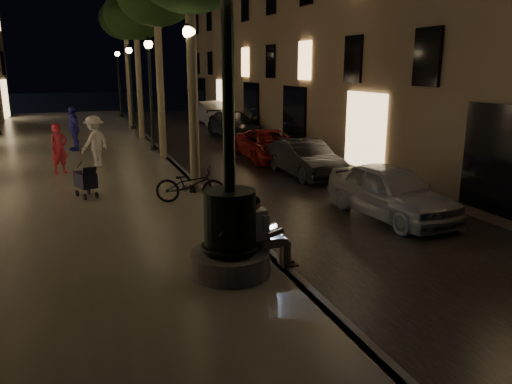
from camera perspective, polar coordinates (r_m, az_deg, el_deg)
name	(u,v)px	position (r m, az deg, el deg)	size (l,w,h in m)	color
ground	(165,158)	(21.46, -10.41, 3.85)	(120.00, 120.00, 0.00)	black
cobble_lane	(232,154)	(22.12, -2.71, 4.39)	(6.00, 45.00, 0.02)	black
promenade	(63,161)	(21.20, -21.15, 3.27)	(8.00, 45.00, 0.20)	#67635B
curb_strip	(164,156)	(21.44, -10.42, 4.11)	(0.25, 45.00, 0.20)	#59595B
fountain_lamppost	(230,218)	(8.59, -3.01, -2.99)	(1.40, 1.40, 5.21)	#59595B
seated_man_laptop	(263,230)	(8.86, 0.83, -4.40)	(1.00, 0.34, 1.37)	tan
tree_third	(135,16)	(26.16, -13.63, 19.00)	(3.00, 3.00, 7.20)	#6B604C
tree_far	(125,20)	(32.14, -14.76, 18.47)	(3.00, 3.00, 7.50)	#6B604C
lamp_curb_a	(191,86)	(14.21, -7.45, 11.98)	(0.36, 0.36, 4.81)	black
lamp_curb_b	(150,79)	(22.09, -12.01, 12.51)	(0.36, 0.36, 4.81)	black
lamp_curb_c	(130,76)	(30.03, -14.17, 12.73)	(0.36, 0.36, 4.81)	black
lamp_curb_d	(119,74)	(38.00, -15.42, 12.85)	(0.36, 0.36, 4.81)	black
stroller	(86,180)	(14.55, -18.88, 1.31)	(0.63, 0.99, 1.00)	black
car_front	(391,191)	(13.06, 15.19, 0.06)	(1.60, 3.97, 1.35)	#ADB1B5
car_second	(305,159)	(17.44, 5.59, 3.82)	(1.36, 3.89, 1.28)	black
car_third	(270,145)	(20.50, 1.58, 5.34)	(2.04, 4.42, 1.23)	maroon
car_rear	(233,124)	(27.49, -2.64, 7.72)	(1.92, 4.73, 1.37)	#2A2A2F
car_fifth	(212,113)	(33.99, -5.06, 9.01)	(1.60, 4.59, 1.51)	#ADACA7
pedestrian_red	(59,149)	(18.13, -21.58, 4.62)	(0.62, 0.41, 1.71)	#C6273C
pedestrian_white	(95,142)	(18.86, -17.95, 5.49)	(1.21, 0.69, 1.87)	white
pedestrian_blue	(74,129)	(23.04, -20.12, 6.82)	(1.12, 0.47, 1.91)	navy
bicycle	(191,185)	(13.39, -7.49, 0.85)	(0.65, 1.87, 0.98)	black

